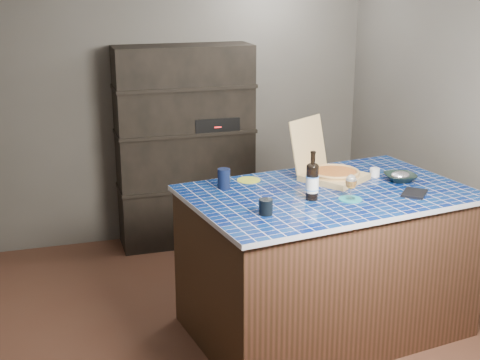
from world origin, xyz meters
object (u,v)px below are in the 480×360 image
object	(u,v)px
dvd_case	(414,193)
bowl	(400,177)
kitchen_island	(326,261)
mead_bottle	(312,181)
pizza_box	(331,171)
wine_glass	(351,182)

from	to	relation	value
dvd_case	bowl	distance (m)	0.29
kitchen_island	mead_bottle	size ratio (longest dim) A/B	6.27
kitchen_island	pizza_box	xyz separation A→B (m)	(0.13, 0.24, 0.56)
dvd_case	bowl	world-z (taller)	bowl
wine_glass	dvd_case	distance (m)	0.46
dvd_case	wine_glass	bearing A→B (deg)	-141.59
mead_bottle	bowl	xyz separation A→B (m)	(0.74, 0.19, -0.10)
pizza_box	mead_bottle	distance (m)	0.48
dvd_case	kitchen_island	bearing A→B (deg)	-162.39
kitchen_island	pizza_box	distance (m)	0.62
pizza_box	dvd_case	world-z (taller)	pizza_box
pizza_box	bowl	distance (m)	0.48
wine_glass	bowl	size ratio (longest dim) A/B	0.75
mead_bottle	bowl	distance (m)	0.77
dvd_case	mead_bottle	bearing A→B (deg)	-146.92
bowl	dvd_case	bearing A→B (deg)	-101.52
kitchen_island	pizza_box	size ratio (longest dim) A/B	3.40
kitchen_island	dvd_case	xyz separation A→B (m)	(0.51, -0.23, 0.51)
kitchen_island	pizza_box	world-z (taller)	pizza_box
kitchen_island	wine_glass	distance (m)	0.65
pizza_box	wine_glass	xyz separation A→B (m)	(-0.07, -0.44, 0.06)
wine_glass	kitchen_island	bearing A→B (deg)	106.43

